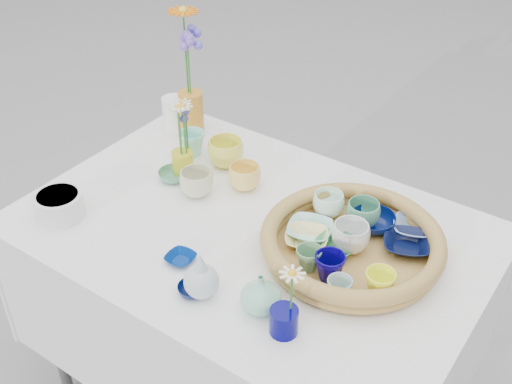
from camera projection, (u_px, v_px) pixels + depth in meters
The scene contains 32 objects.
wicker_tray at pixel (352, 244), 1.64m from camera, with size 0.47×0.47×0.08m, color olive, non-canonical shape.
tray_ceramic_0 at pixel (373, 222), 1.72m from camera, with size 0.12×0.12×0.04m, color #051453.
tray_ceramic_1 at pixel (407, 244), 1.65m from camera, with size 0.12×0.12×0.03m, color black.
tray_ceramic_2 at pixel (380, 284), 1.50m from camera, with size 0.07×0.07×0.07m, color #F7FE2F.
tray_ceramic_3 at pixel (336, 246), 1.65m from camera, with size 0.11×0.11×0.03m, color #3D8D54.
tray_ceramic_4 at pixel (309, 259), 1.58m from camera, with size 0.07×0.07×0.06m, color #5F9465.
tray_ceramic_5 at pixel (310, 230), 1.70m from camera, with size 0.12×0.12×0.03m, color #A4E5D4.
tray_ceramic_6 at pixel (328, 204), 1.76m from camera, with size 0.09×0.09×0.07m, color white.
tray_ceramic_7 at pixel (351, 237), 1.64m from camera, with size 0.10×0.10×0.08m, color white.
tray_ceramic_8 at pixel (414, 227), 1.71m from camera, with size 0.11×0.11×0.03m, color #7A9EDE.
tray_ceramic_9 at pixel (330, 267), 1.55m from camera, with size 0.08×0.08×0.07m, color #080060.
tray_ceramic_10 at pixel (307, 239), 1.67m from camera, with size 0.11×0.11×0.03m, color #F5DC8B.
tray_ceramic_11 at pixel (339, 289), 1.50m from camera, with size 0.06×0.06×0.06m, color #99BBB7.
tray_ceramic_12 at pixel (363, 214), 1.72m from camera, with size 0.09×0.09×0.07m, color #519D77.
loose_ceramic_0 at pixel (226, 153), 1.99m from camera, with size 0.11×0.11×0.09m, color #F0E950.
loose_ceramic_1 at pixel (245, 177), 1.89m from camera, with size 0.10×0.10×0.08m, color #FFD361.
loose_ceramic_2 at pixel (173, 175), 1.94m from camera, with size 0.09×0.09×0.03m, color #51936F.
loose_ceramic_3 at pixel (197, 183), 1.87m from camera, with size 0.10×0.10×0.08m, color beige.
loose_ceramic_4 at pixel (181, 258), 1.64m from camera, with size 0.08×0.08×0.02m, color navy.
loose_ceramic_5 at pixel (192, 143), 2.05m from camera, with size 0.08×0.08×0.08m, color #8DE4D5.
loose_ceramic_6 at pixel (193, 289), 1.55m from camera, with size 0.07×0.07×0.02m, color #08164B.
fluted_bowl at pixel (59, 205), 1.78m from camera, with size 0.14×0.14×0.07m, color silver, non-canonical shape.
bud_vase_paleblue at pixel (201, 274), 1.51m from camera, with size 0.09×0.09×0.13m, color silver, non-canonical shape.
bud_vase_seafoam at pixel (261, 293), 1.48m from camera, with size 0.10×0.10×0.10m, color #85CCAB.
bud_vase_cobalt at pixel (284, 321), 1.43m from camera, with size 0.07×0.07×0.07m, color #010056.
single_daisy at pixel (292, 292), 1.39m from camera, with size 0.07×0.07×0.12m, color white, non-canonical shape.
tall_vase_yellow at pixel (191, 114), 2.13m from camera, with size 0.08×0.08×0.15m, color orange.
gerbera at pixel (186, 53), 2.02m from camera, with size 0.11×0.11×0.29m, color orange, non-canonical shape.
hydrangea at pixel (189, 67), 2.03m from camera, with size 0.07×0.07×0.26m, color #7755CE, non-canonical shape.
white_pitcher at pixel (175, 113), 2.18m from camera, with size 0.12×0.08×0.11m, color white, non-canonical shape.
daisy_cup at pixel (183, 162), 1.97m from camera, with size 0.07×0.07×0.07m, color gold.
daisy_posy at pixel (182, 127), 1.90m from camera, with size 0.08×0.08×0.17m, color white, non-canonical shape.
Camera 1 is at (0.80, -1.13, 1.86)m, focal length 45.00 mm.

